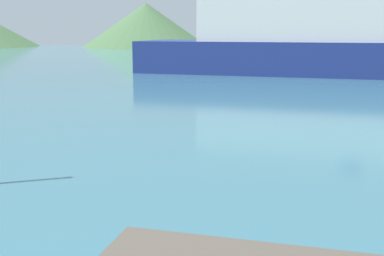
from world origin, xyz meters
TOP-DOWN VIEW (x-y plane):
  - ferry_distant at (13.60, 42.85)m, footprint 38.49×17.61m
  - hill_central at (-12.36, 108.79)m, footprint 27.76×27.76m
  - hill_east at (14.32, 113.96)m, footprint 38.08×38.08m

SIDE VIEW (x-z plane):
  - ferry_distant at x=13.60m, z-range -1.22..7.20m
  - hill_central at x=-12.36m, z-range 0.00..9.50m
  - hill_east at x=14.32m, z-range 0.00..14.85m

